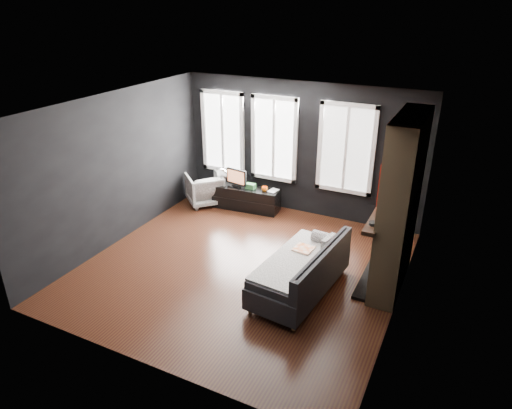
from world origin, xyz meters
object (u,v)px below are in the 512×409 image
at_px(sofa, 300,268).
at_px(media_console, 246,198).
at_px(mantel_vase, 389,193).
at_px(armchair, 205,188).
at_px(book, 270,185).
at_px(mug, 265,188).
at_px(monitor, 236,177).

bearing_deg(sofa, media_console, 138.30).
bearing_deg(mantel_vase, armchair, 167.32).
relative_size(book, mantel_vase, 1.08).
relative_size(sofa, media_console, 1.34).
height_order(sofa, armchair, sofa).
xyz_separation_m(sofa, book, (-1.60, 2.40, 0.19)).
xyz_separation_m(mug, mantel_vase, (2.63, -1.04, 0.78)).
xyz_separation_m(media_console, mantel_vase, (3.07, -1.05, 1.09)).
xyz_separation_m(monitor, book, (0.71, 0.12, -0.11)).
relative_size(armchair, mantel_vase, 3.48).
relative_size(monitor, book, 2.18).
bearing_deg(mug, media_console, 178.43).
distance_m(sofa, armchair, 3.74).
bearing_deg(sofa, mantel_vase, 59.19).
bearing_deg(book, armchair, -171.10).
bearing_deg(monitor, mantel_vase, -8.18).
relative_size(sofa, mantel_vase, 8.96).
distance_m(sofa, mug, 2.86).
bearing_deg(book, media_console, -171.51).
distance_m(monitor, mantel_vase, 3.47).
xyz_separation_m(monitor, mug, (0.64, 0.04, -0.16)).
height_order(armchair, monitor, monitor).
bearing_deg(sofa, armchair, 150.51).
relative_size(sofa, book, 8.31).
distance_m(monitor, book, 0.73).
distance_m(armchair, mantel_vase, 4.21).
bearing_deg(armchair, media_console, 141.76).
xyz_separation_m(media_console, mug, (0.43, -0.01, 0.31)).
bearing_deg(mug, monitor, -176.77).
height_order(sofa, media_console, sofa).
bearing_deg(media_console, armchair, -176.02).
height_order(armchair, media_console, armchair).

